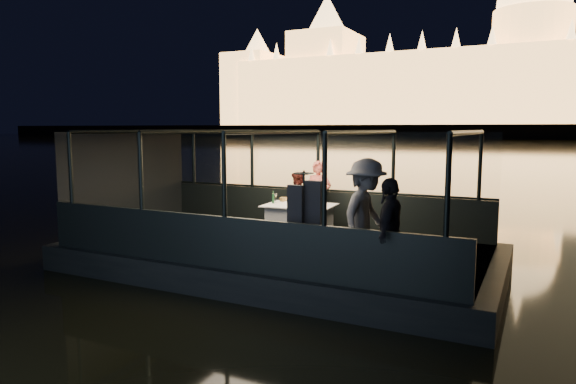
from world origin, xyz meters
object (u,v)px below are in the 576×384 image
at_px(person_man_maroon, 298,199).
at_px(passenger_stripe, 366,222).
at_px(chair_port_left, 300,213).
at_px(dining_table_central, 300,222).
at_px(chair_port_right, 312,215).
at_px(coat_stand, 304,219).
at_px(passenger_dark, 390,231).
at_px(person_woman_coral, 318,200).
at_px(wine_bottle, 273,196).

xyz_separation_m(person_man_maroon, passenger_stripe, (2.48, -2.67, 0.10)).
xyz_separation_m(chair_port_left, passenger_stripe, (2.36, -2.54, 0.40)).
xyz_separation_m(dining_table_central, chair_port_right, (0.01, 0.62, 0.06)).
xyz_separation_m(dining_table_central, person_man_maroon, (-0.47, 0.94, 0.36)).
xyz_separation_m(coat_stand, passenger_dark, (1.45, -0.09, -0.05)).
height_order(chair_port_left, chair_port_right, chair_port_right).
xyz_separation_m(chair_port_right, coat_stand, (1.11, -2.86, 0.45)).
relative_size(chair_port_left, passenger_dark, 0.50).
bearing_deg(person_man_maroon, chair_port_right, -9.46).
distance_m(chair_port_right, passenger_dark, 3.92).
distance_m(chair_port_left, chair_port_right, 0.41).
distance_m(person_woman_coral, person_man_maroon, 0.48).
xyz_separation_m(dining_table_central, wine_bottle, (-0.60, -0.06, 0.53)).
distance_m(coat_stand, passenger_dark, 1.45).
xyz_separation_m(chair_port_right, passenger_stripe, (2.00, -2.35, 0.40)).
distance_m(dining_table_central, chair_port_left, 0.88).
xyz_separation_m(coat_stand, passenger_stripe, (0.89, 0.50, -0.05)).
distance_m(coat_stand, person_woman_coral, 3.43).
height_order(chair_port_right, person_man_maroon, person_man_maroon).
bearing_deg(person_man_maroon, dining_table_central, -39.39).
relative_size(chair_port_right, person_woman_coral, 0.55).
xyz_separation_m(chair_port_right, person_man_maroon, (-0.48, 0.32, 0.30)).
relative_size(dining_table_central, chair_port_left, 1.75).
bearing_deg(chair_port_right, person_man_maroon, 157.84).
height_order(chair_port_left, passenger_stripe, passenger_stripe).
bearing_deg(coat_stand, person_woman_coral, 108.94).
xyz_separation_m(dining_table_central, person_woman_coral, (0.00, 1.01, 0.36)).
height_order(coat_stand, person_woman_coral, coat_stand).
relative_size(coat_stand, passenger_dark, 1.03).
height_order(dining_table_central, coat_stand, coat_stand).
bearing_deg(person_man_maroon, chair_port_left, -25.17).
distance_m(person_woman_coral, passenger_dark, 4.21).
bearing_deg(passenger_dark, chair_port_right, -141.00).
distance_m(passenger_stripe, wine_bottle, 3.10).
bearing_deg(person_woman_coral, chair_port_right, -100.95).
distance_m(chair_port_right, person_woman_coral, 0.49).
bearing_deg(passenger_dark, person_woman_coral, -144.38).
height_order(dining_table_central, wine_bottle, wine_bottle).
xyz_separation_m(chair_port_left, coat_stand, (1.47, -3.04, 0.45)).
xyz_separation_m(coat_stand, person_man_maroon, (-1.59, 3.18, -0.15)).
bearing_deg(wine_bottle, chair_port_left, 74.20).
height_order(chair_port_left, coat_stand, coat_stand).
bearing_deg(dining_table_central, coat_stand, -63.43).
height_order(chair_port_right, wine_bottle, wine_bottle).
distance_m(dining_table_central, coat_stand, 2.55).
relative_size(coat_stand, person_man_maroon, 1.24).
bearing_deg(person_woman_coral, person_man_maroon, 176.09).
bearing_deg(person_man_maroon, passenger_dark, -23.10).
relative_size(chair_port_left, coat_stand, 0.49).
height_order(chair_port_right, passenger_dark, passenger_dark).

